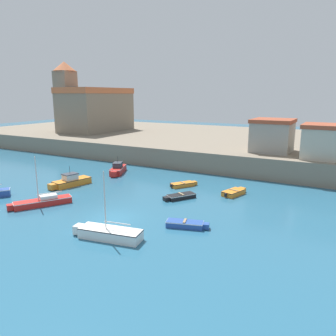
# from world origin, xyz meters

# --- Properties ---
(ground_plane) EXTENTS (200.00, 200.00, 0.00)m
(ground_plane) POSITION_xyz_m (0.00, 0.00, 0.00)
(ground_plane) COLOR #28607F
(quay_seawall) EXTENTS (120.00, 40.00, 2.89)m
(quay_seawall) POSITION_xyz_m (0.00, 39.76, 1.44)
(quay_seawall) COLOR gray
(quay_seawall) RESTS_ON ground
(dinghy_black_0) EXTENTS (2.72, 3.54, 0.54)m
(dinghy_black_0) POSITION_xyz_m (2.51, 8.03, 0.26)
(dinghy_black_0) COLOR black
(dinghy_black_0) RESTS_ON ground
(motorboat_red_1) EXTENTS (3.13, 5.00, 2.46)m
(motorboat_red_1) POSITION_xyz_m (-10.34, 13.98, 0.58)
(motorboat_red_1) COLOR red
(motorboat_red_1) RESTS_ON ground
(dinghy_orange_2) EXTENTS (2.07, 3.52, 0.62)m
(dinghy_orange_2) POSITION_xyz_m (7.08, 12.12, 0.30)
(dinghy_orange_2) COLOR orange
(dinghy_orange_2) RESTS_ON ground
(sailboat_red_3) EXTENTS (3.94, 5.67, 5.00)m
(sailboat_red_3) POSITION_xyz_m (-8.44, -0.62, 0.41)
(sailboat_red_3) COLOR red
(sailboat_red_3) RESTS_ON ground
(sailboat_white_4) EXTENTS (5.68, 2.37, 5.28)m
(sailboat_white_4) POSITION_xyz_m (2.27, -3.47, 0.46)
(sailboat_white_4) COLOR white
(sailboat_white_4) RESTS_ON ground
(dinghy_orange_5) EXTENTS (2.57, 3.29, 0.56)m
(dinghy_orange_5) POSITION_xyz_m (0.70, 12.38, 0.27)
(dinghy_orange_5) COLOR orange
(dinghy_orange_5) RESTS_ON ground
(motorboat_orange_6) EXTENTS (2.61, 5.40, 2.42)m
(motorboat_orange_6) POSITION_xyz_m (-11.33, 6.04, 0.55)
(motorboat_orange_6) COLOR orange
(motorboat_orange_6) RESTS_ON ground
(dinghy_blue_7) EXTENTS (3.65, 1.95, 0.59)m
(dinghy_blue_7) POSITION_xyz_m (6.46, 1.41, 0.28)
(dinghy_blue_7) COLOR #284C9E
(dinghy_blue_7) RESTS_ON ground
(church) EXTENTS (13.56, 16.03, 14.96)m
(church) POSITION_xyz_m (-32.95, 34.28, 8.08)
(church) COLOR gray
(church) RESTS_ON quay_seawall
(harbor_shed_near_wharf) EXTENTS (7.67, 5.40, 4.33)m
(harbor_shed_near_wharf) POSITION_xyz_m (16.00, 23.53, 5.07)
(harbor_shed_near_wharf) COLOR #BCB29E
(harbor_shed_near_wharf) RESTS_ON quay_seawall
(harbor_shed_mid_row) EXTENTS (5.49, 5.93, 4.59)m
(harbor_shed_mid_row) POSITION_xyz_m (8.00, 25.72, 5.20)
(harbor_shed_mid_row) COLOR gray
(harbor_shed_mid_row) RESTS_ON quay_seawall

